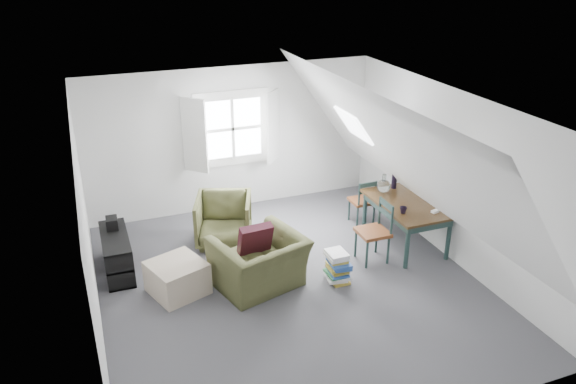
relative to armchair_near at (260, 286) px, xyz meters
name	(u,v)px	position (x,y,z in m)	size (l,w,h in m)	color
floor	(290,285)	(0.40, -0.13, 0.00)	(5.50, 5.50, 0.00)	#46454A
ceiling	(291,109)	(0.40, -0.13, 2.50)	(5.50, 5.50, 0.00)	white
wall_back	(232,139)	(0.40, 2.62, 1.25)	(5.00, 5.00, 0.00)	silver
wall_front	(404,327)	(0.40, -2.88, 1.25)	(5.00, 5.00, 0.00)	silver
wall_left	(87,236)	(-2.10, -0.13, 1.25)	(5.50, 5.50, 0.00)	silver
wall_right	(452,177)	(2.90, -0.13, 1.25)	(5.50, 5.50, 0.00)	silver
slope_left	(166,182)	(-1.15, -0.13, 1.78)	(5.50, 5.50, 0.00)	white
slope_right	(398,150)	(1.95, -0.13, 1.78)	(5.50, 5.50, 0.00)	white
dormer_window	(233,129)	(0.40, 2.55, 1.45)	(1.71, 0.35, 1.30)	white
skylight	(353,125)	(1.95, 1.17, 1.75)	(0.55, 0.75, 0.04)	white
armchair_near	(260,286)	(0.00, 0.00, 0.00)	(1.13, 0.99, 0.74)	#3E4120
armchair_far	(225,242)	(-0.12, 1.38, 0.00)	(0.83, 0.85, 0.78)	#3E4120
throw_pillow	(255,239)	(0.00, 0.15, 0.65)	(0.45, 0.13, 0.45)	#3B101C
ottoman	(177,278)	(-1.07, 0.25, 0.22)	(0.67, 0.67, 0.45)	tan
dining_table	(406,208)	(2.48, 0.32, 0.62)	(0.86, 1.43, 0.71)	#302010
demijohn	(384,185)	(2.33, 0.77, 0.84)	(0.21, 0.21, 0.30)	silver
vase_twigs	(394,179)	(2.58, 0.87, 0.86)	(0.09, 0.10, 0.67)	black
cup	(403,213)	(2.23, 0.02, 0.71)	(0.11, 0.11, 0.10)	black
paper_box	(435,211)	(2.68, -0.13, 0.73)	(0.11, 0.07, 0.04)	white
dining_chair_far	(363,201)	(2.20, 1.18, 0.42)	(0.38, 0.38, 0.80)	brown
dining_chair_near	(375,231)	(1.81, 0.06, 0.48)	(0.43, 0.43, 0.92)	brown
media_shelf	(117,256)	(-1.77, 1.06, 0.25)	(0.37, 1.10, 0.56)	black
electronics_box	(112,223)	(-1.77, 1.35, 0.64)	(0.16, 0.22, 0.18)	black
magazine_stack	(338,267)	(1.05, -0.27, 0.23)	(0.34, 0.40, 0.45)	#B29933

